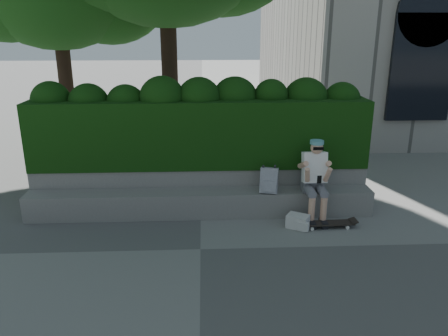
{
  "coord_description": "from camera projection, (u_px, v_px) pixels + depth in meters",
  "views": [
    {
      "loc": [
        0.08,
        -5.84,
        3.16
      ],
      "look_at": [
        0.4,
        1.0,
        0.95
      ],
      "focal_mm": 35.0,
      "sensor_mm": 36.0,
      "label": 1
    }
  ],
  "objects": [
    {
      "name": "ground",
      "position": [
        200.0,
        249.0,
        6.52
      ],
      "size": [
        80.0,
        80.0,
        0.0
      ],
      "primitive_type": "plane",
      "color": "slate",
      "rests_on": "ground"
    },
    {
      "name": "planter_wall",
      "position": [
        201.0,
        186.0,
        8.05
      ],
      "size": [
        6.0,
        0.5,
        0.75
      ],
      "primitive_type": "cube",
      "color": "gray",
      "rests_on": "ground"
    },
    {
      "name": "skateboard",
      "position": [
        328.0,
        223.0,
        7.21
      ],
      "size": [
        0.86,
        0.24,
        0.09
      ],
      "rotation": [
        0.0,
        0.0,
        0.04
      ],
      "color": "black",
      "rests_on": "ground"
    },
    {
      "name": "bench_ledge",
      "position": [
        201.0,
        203.0,
        7.64
      ],
      "size": [
        6.0,
        0.45,
        0.45
      ],
      "primitive_type": "cube",
      "color": "gray",
      "rests_on": "ground"
    },
    {
      "name": "person",
      "position": [
        315.0,
        177.0,
        7.39
      ],
      "size": [
        0.4,
        0.76,
        1.38
      ],
      "color": "slate",
      "rests_on": "ground"
    },
    {
      "name": "hedge",
      "position": [
        200.0,
        132.0,
        7.96
      ],
      "size": [
        6.0,
        1.0,
        1.2
      ],
      "primitive_type": "cube",
      "color": "black",
      "rests_on": "planter_wall"
    },
    {
      "name": "backpack_plaid",
      "position": [
        269.0,
        180.0,
        7.46
      ],
      "size": [
        0.33,
        0.23,
        0.44
      ],
      "primitive_type": "cube",
      "rotation": [
        0.0,
        0.0,
        -0.26
      ],
      "color": "#B6B5BA",
      "rests_on": "bench_ledge"
    },
    {
      "name": "backpack_ground",
      "position": [
        298.0,
        221.0,
        7.2
      ],
      "size": [
        0.42,
        0.39,
        0.22
      ],
      "primitive_type": "cube",
      "rotation": [
        0.0,
        0.0,
        -0.54
      ],
      "color": "beige",
      "rests_on": "ground"
    }
  ]
}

